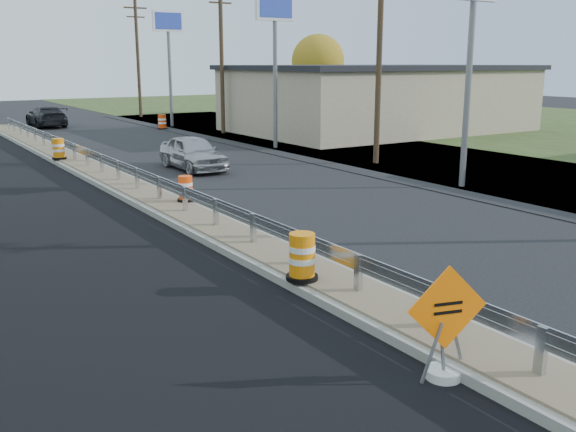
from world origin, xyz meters
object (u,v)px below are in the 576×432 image
barrel_shoulder_far (162,122)px  car_silver (193,153)px  barrel_median_near (302,257)px  car_dark_far (46,116)px  caution_sign (445,351)px  barrel_median_far (59,149)px  barrel_median_mid (186,189)px

barrel_shoulder_far → car_silver: (-5.33, -16.67, 0.24)m
barrel_median_near → car_dark_far: 37.72m
caution_sign → car_silver: (4.77, 18.99, 0.28)m
caution_sign → barrel_median_far: size_ratio=1.87×
barrel_shoulder_far → car_silver: 17.50m
caution_sign → barrel_shoulder_far: size_ratio=1.73×
barrel_median_mid → caution_sign: bearing=-96.7°
caution_sign → barrel_median_far: caution_sign is taller
caution_sign → barrel_shoulder_far: (10.10, 35.66, 0.04)m
caution_sign → car_dark_far: 41.90m
car_silver → car_dark_far: bearing=92.7°
caution_sign → barrel_median_mid: caution_sign is taller
barrel_median_mid → barrel_shoulder_far: 24.94m
barrel_median_near → barrel_median_far: (0.00, 19.42, -0.01)m
caution_sign → barrel_median_far: 23.59m
caution_sign → barrel_shoulder_far: 37.06m
barrel_median_near → barrel_median_far: barrel_median_near is taller
barrel_median_mid → car_dark_far: size_ratio=0.16×
caution_sign → barrel_median_near: bearing=101.4°
barrel_median_far → barrel_median_mid: bearing=-84.4°
barrel_median_mid → car_silver: 7.49m
car_silver → barrel_median_near: bearing=-106.1°
barrel_median_mid → barrel_median_near: bearing=-97.7°
barrel_median_far → car_dark_far: 18.48m
caution_sign → car_silver: caution_sign is taller
barrel_median_near → barrel_median_far: bearing=90.0°
caution_sign → barrel_median_far: bearing=105.4°
barrel_shoulder_far → car_dark_far: car_dark_far is taller
barrel_median_near → caution_sign: bearing=-94.8°
barrel_median_mid → car_dark_far: bearing=85.3°
caution_sign → car_dark_far: caution_sign is taller
barrel_median_mid → barrel_shoulder_far: size_ratio=0.80×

